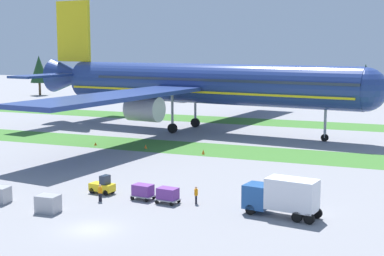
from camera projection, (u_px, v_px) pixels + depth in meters
ground_plane at (92, 229)px, 48.90m from camera, size 400.00×400.00×0.00m
grass_strip_near at (235, 151)px, 84.67m from camera, size 320.00×10.49×0.01m
grass_strip_far at (286, 123)px, 114.92m from camera, size 320.00×10.49×0.01m
airliner at (196, 83)px, 103.52m from camera, size 66.30×81.89×24.03m
baggage_tug at (103, 186)px, 60.58m from camera, size 2.73×1.59×1.97m
cargo_dolly_lead at (143, 191)px, 58.19m from camera, size 2.36×1.74×1.55m
cargo_dolly_second at (168, 194)px, 56.82m from camera, size 2.36×1.74×1.55m
catering_truck at (282, 195)px, 52.36m from camera, size 7.22×3.31×3.58m
ground_crew_marshaller at (196, 194)px, 56.65m from camera, size 0.36×0.55×1.74m
ground_crew_loader at (100, 192)px, 57.53m from camera, size 0.55×0.36×1.74m
uld_container_1 at (48, 204)px, 53.81m from camera, size 2.06×1.68×1.62m
taxiway_marker_0 at (95, 144)px, 89.70m from camera, size 0.44×0.44×0.50m
taxiway_marker_1 at (203, 152)px, 82.36m from camera, size 0.44×0.44×0.69m
taxiway_marker_2 at (146, 146)px, 87.05m from camera, size 0.44×0.44×0.58m
distant_tree_line at (307, 80)px, 147.34m from camera, size 177.00×10.49×12.15m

